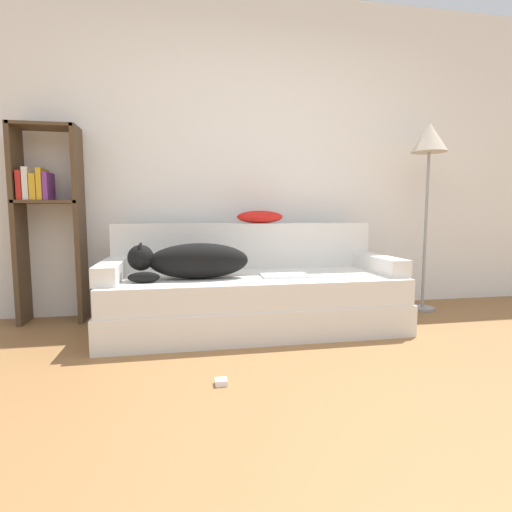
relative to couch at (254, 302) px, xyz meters
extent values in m
plane|color=olive|center=(0.15, -1.57, -0.20)|extent=(20.00, 20.00, 0.00)
cube|color=white|center=(0.15, 0.66, 1.15)|extent=(7.62, 0.06, 2.70)
cube|color=silver|center=(0.00, 0.00, -0.09)|extent=(2.12, 0.86, 0.22)
cube|color=silver|center=(0.00, -0.01, 0.11)|extent=(2.08, 0.82, 0.18)
cube|color=silver|center=(0.00, 0.36, 0.39)|extent=(2.08, 0.15, 0.37)
cube|color=silver|center=(-0.99, -0.01, 0.26)|extent=(0.15, 0.67, 0.12)
cube|color=silver|center=(0.99, -0.01, 0.26)|extent=(0.15, 0.67, 0.12)
ellipsoid|color=black|center=(-0.40, -0.09, 0.33)|extent=(0.68, 0.24, 0.25)
sphere|color=black|center=(-0.78, -0.09, 0.36)|extent=(0.17, 0.17, 0.17)
cone|color=black|center=(-0.78, -0.14, 0.42)|extent=(0.06, 0.06, 0.08)
cone|color=black|center=(-0.78, -0.04, 0.42)|extent=(0.06, 0.06, 0.08)
ellipsoid|color=black|center=(-0.76, -0.20, 0.24)|extent=(0.20, 0.06, 0.07)
cube|color=silver|center=(0.20, -0.11, 0.21)|extent=(0.34, 0.23, 0.02)
ellipsoid|color=red|center=(0.12, 0.36, 0.62)|extent=(0.38, 0.19, 0.10)
cube|color=#4C3823|center=(-1.72, 0.48, 0.56)|extent=(0.04, 0.26, 1.51)
cube|color=#4C3823|center=(-1.29, 0.48, 0.56)|extent=(0.04, 0.26, 1.51)
cube|color=#4C3823|center=(-1.51, 0.48, 1.30)|extent=(0.45, 0.26, 0.02)
cube|color=#4C3823|center=(-1.51, 0.48, 0.74)|extent=(0.45, 0.26, 0.02)
cube|color=red|center=(-1.67, 0.47, 0.86)|extent=(0.04, 0.20, 0.21)
cube|color=silver|center=(-1.63, 0.47, 0.87)|extent=(0.04, 0.20, 0.24)
cube|color=gold|center=(-1.58, 0.47, 0.85)|extent=(0.04, 0.20, 0.19)
cube|color=gold|center=(-1.54, 0.47, 0.87)|extent=(0.04, 0.20, 0.23)
cube|color=#753384|center=(-1.49, 0.47, 0.85)|extent=(0.03, 0.20, 0.21)
cylinder|color=gray|center=(1.56, 0.28, -0.18)|extent=(0.21, 0.21, 0.02)
cylinder|color=gray|center=(1.56, 0.28, 0.50)|extent=(0.02, 0.02, 1.34)
cone|color=beige|center=(1.56, 0.28, 1.29)|extent=(0.30, 0.30, 0.24)
cube|color=white|center=(-0.34, -0.94, -0.18)|extent=(0.06, 0.06, 0.03)
camera|label=1|loc=(-0.52, -2.84, 0.65)|focal=28.00mm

